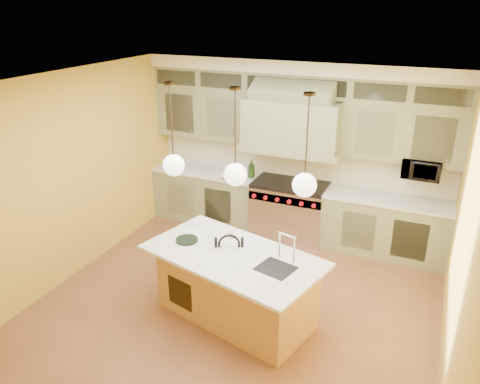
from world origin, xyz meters
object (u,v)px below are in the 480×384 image
at_px(kitchen_island, 236,284).
at_px(counter_stool, 229,274).
at_px(range, 289,209).
at_px(microwave, 421,168).

distance_m(kitchen_island, counter_stool, 0.17).
relative_size(range, counter_stool, 1.10).
xyz_separation_m(counter_stool, microwave, (1.94, 2.52, 0.83)).
bearing_deg(kitchen_island, counter_stool, -151.44).
height_order(range, counter_stool, counter_stool).
distance_m(range, counter_stool, 2.42).
height_order(range, microwave, microwave).
bearing_deg(range, microwave, 3.12).
xyz_separation_m(range, kitchen_island, (0.09, -2.40, -0.01)).
height_order(range, kitchen_island, kitchen_island).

